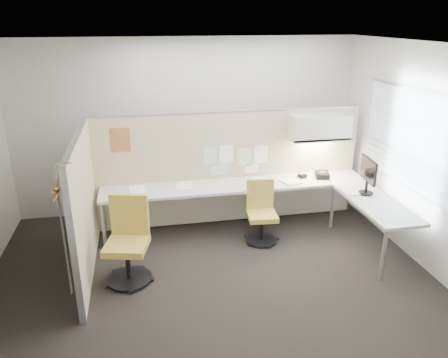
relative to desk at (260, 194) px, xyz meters
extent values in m
cube|color=black|center=(-0.93, -1.13, -0.61)|extent=(5.50, 4.50, 0.01)
cube|color=white|center=(-0.93, -1.13, 2.20)|extent=(5.50, 4.50, 0.01)
cube|color=beige|center=(-0.93, 1.12, 0.80)|extent=(5.50, 0.02, 2.80)
cube|color=beige|center=(-0.93, -3.38, 0.80)|extent=(5.50, 0.02, 2.80)
cube|color=beige|center=(1.82, -1.13, 0.80)|extent=(0.02, 4.50, 2.80)
cube|color=#9AA4B3|center=(1.79, -1.13, 0.95)|extent=(0.01, 2.80, 1.30)
cube|color=#C9B08B|center=(-0.38, 0.47, 0.27)|extent=(4.10, 0.06, 1.75)
cube|color=#C9B08B|center=(-2.43, -0.63, 0.27)|extent=(0.06, 2.20, 1.75)
cube|color=beige|center=(-0.33, 0.14, 0.11)|extent=(4.00, 0.60, 0.04)
cube|color=beige|center=(1.37, -0.89, 0.11)|extent=(0.60, 1.47, 0.04)
cube|color=beige|center=(-0.33, 0.41, -0.26)|extent=(3.90, 0.02, 0.64)
cylinder|color=#A5A8AA|center=(-2.28, -0.11, -0.26)|extent=(0.05, 0.05, 0.69)
cylinder|color=#A5A8AA|center=(1.12, -1.58, -0.26)|extent=(0.05, 0.05, 0.69)
cylinder|color=#A5A8AA|center=(1.12, -0.11, -0.26)|extent=(0.05, 0.05, 0.69)
cube|color=beige|center=(0.97, 0.26, 0.91)|extent=(0.90, 0.36, 0.38)
cube|color=#FFEABF|center=(0.97, 0.26, 0.70)|extent=(0.60, 0.06, 0.02)
cube|color=#8CBF8C|center=(-0.68, 0.44, 0.50)|extent=(0.21, 0.00, 0.28)
cube|color=white|center=(-0.43, 0.44, 0.52)|extent=(0.21, 0.00, 0.28)
cube|color=#8CBF8C|center=(-0.15, 0.44, 0.45)|extent=(0.21, 0.00, 0.28)
cube|color=white|center=(0.12, 0.44, 0.48)|extent=(0.21, 0.00, 0.28)
cube|color=#8CBF8C|center=(-0.53, 0.44, 0.28)|extent=(0.28, 0.00, 0.18)
cube|color=white|center=(-0.03, 0.44, 0.26)|extent=(0.21, 0.00, 0.14)
cube|color=orange|center=(-1.98, 0.44, 0.82)|extent=(0.28, 0.00, 0.35)
cylinder|color=black|center=(-1.95, -1.00, -0.57)|extent=(0.55, 0.55, 0.03)
cylinder|color=black|center=(-1.95, -1.00, -0.36)|extent=(0.06, 0.06, 0.43)
cube|color=#EDCF58|center=(-1.95, -1.00, -0.11)|extent=(0.59, 0.59, 0.09)
cube|color=#EDCF58|center=(-1.89, -0.77, 0.20)|extent=(0.47, 0.17, 0.53)
cylinder|color=black|center=(-0.07, -0.34, -0.58)|extent=(0.46, 0.46, 0.03)
cylinder|color=black|center=(-0.07, -0.34, -0.40)|extent=(0.05, 0.05, 0.36)
cube|color=#EDCF58|center=(-0.07, -0.34, -0.19)|extent=(0.44, 0.44, 0.07)
cube|color=#EDCF58|center=(-0.05, -0.14, 0.07)|extent=(0.40, 0.09, 0.45)
cylinder|color=black|center=(1.37, -0.58, 0.14)|extent=(0.21, 0.21, 0.02)
cylinder|color=black|center=(1.37, -0.58, 0.23)|extent=(0.04, 0.04, 0.18)
cube|color=black|center=(1.37, -0.58, 0.49)|extent=(0.08, 0.49, 0.33)
cube|color=black|center=(1.37, -0.58, 0.49)|extent=(0.05, 0.45, 0.29)
cube|color=black|center=(1.02, 0.14, 0.18)|extent=(0.23, 0.23, 0.12)
cylinder|color=black|center=(0.93, 0.16, 0.21)|extent=(0.07, 0.17, 0.04)
cube|color=black|center=(0.73, 0.24, 0.15)|extent=(0.14, 0.09, 0.05)
cube|color=black|center=(0.74, 0.20, 0.16)|extent=(0.12, 0.09, 0.06)
cube|color=silver|center=(-2.43, -1.63, 1.17)|extent=(0.14, 0.02, 0.02)
cylinder|color=silver|center=(-2.50, -1.63, 1.09)|extent=(0.02, 0.02, 0.14)
cube|color=#AD7F4C|center=(-2.50, -1.63, 0.96)|extent=(0.02, 0.45, 0.12)
cube|color=#AD7F4C|center=(-2.53, -1.60, 0.92)|extent=(0.02, 0.45, 0.12)
cube|color=#93939C|center=(-2.51, -1.68, 0.32)|extent=(0.01, 0.07, 1.12)
cube|color=white|center=(-1.79, 0.14, 0.14)|extent=(0.25, 0.31, 0.03)
cube|color=white|center=(-1.11, 0.21, 0.14)|extent=(0.27, 0.33, 0.02)
cube|color=white|center=(0.04, 0.18, 0.14)|extent=(0.25, 0.31, 0.02)
cube|color=white|center=(0.48, 0.07, 0.14)|extent=(0.30, 0.35, 0.03)
cube|color=white|center=(1.19, -0.47, 0.14)|extent=(0.26, 0.32, 0.02)
camera|label=1|loc=(-1.70, -5.77, 2.48)|focal=35.00mm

